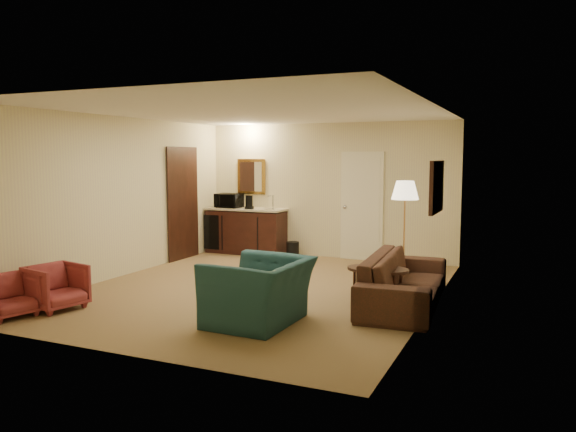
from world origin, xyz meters
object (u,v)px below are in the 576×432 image
Objects in this scene: rose_chair_near at (56,285)px; coffee_maker at (249,202)px; wetbar_cabinet at (246,231)px; teal_armchair at (259,281)px; rose_chair_far at (10,294)px; waste_bin at (293,250)px; sofa at (405,272)px; coffee_table at (378,285)px; floor_lamp at (404,231)px; microwave at (229,199)px.

coffee_maker is (0.39, 4.60, 0.73)m from rose_chair_near.
teal_armchair is at bearing -60.30° from wetbar_cabinet.
wetbar_cabinet is 5.24m from rose_chair_far.
rose_chair_near reaches higher than waste_bin.
rose_chair_near is 2.07× the size of waste_bin.
teal_armchair is (2.41, -4.23, 0.05)m from wetbar_cabinet.
sofa is at bearing -43.58° from rose_chair_far.
rose_chair_far is 0.70× the size of coffee_table.
teal_armchair is 0.73× the size of floor_lamp.
rose_chair_far is at bearing -148.19° from coffee_table.
sofa is at bearing 4.93° from coffee_table.
sofa is 3.95× the size of rose_chair_far.
microwave is (0.12, 5.18, 0.81)m from rose_chair_far.
wetbar_cabinet is 1.98× the size of coffee_table.
rose_chair_far is at bearing -69.36° from teal_armchair.
sofa is (3.80, -2.73, -0.01)m from wetbar_cabinet.
wetbar_cabinet reaches higher than rose_chair_near.
floor_lamp is 3.06× the size of microwave.
microwave is at bearing 15.09° from rose_chair_far.
teal_armchair is at bearing -52.86° from microwave.
wetbar_cabinet is at bearing 176.22° from waste_bin.
rose_chair_far is 4.65m from coffee_table.
teal_armchair is 3.80× the size of waste_bin.
wetbar_cabinet is 4.42m from coffee_table.
wetbar_cabinet reaches higher than coffee_table.
floor_lamp is at bearing -2.21° from coffee_maker.
waste_bin is (-1.35, 4.16, -0.36)m from teal_armchair.
rose_chair_near is at bearing -105.73° from waste_bin.
rose_chair_near reaches higher than coffee_table.
microwave is (-3.83, 2.73, 0.86)m from coffee_table.
coffee_maker reaches higher than sofa.
microwave is 1.94× the size of coffee_maker.
microwave is (-0.13, 4.69, 0.78)m from rose_chair_near.
microwave reaches higher than rose_chair_far.
microwave is at bearing 13.77° from rose_chair_near.
wetbar_cabinet is 4.87m from teal_armchair.
floor_lamp reaches higher than coffee_maker.
coffee_maker is (0.64, 5.09, 0.76)m from rose_chair_far.
rose_chair_near is at bearing -10.47° from rose_chair_far.
rose_chair_near is 1.23× the size of microwave.
coffee_table is (1.04, 1.47, -0.27)m from teal_armchair.
waste_bin is at bearing 20.61° from coffee_maker.
waste_bin is at bearing 1.97° from microwave.
rose_chair_far is 2.15× the size of coffee_maker.
teal_armchair is at bearing -110.28° from floor_lamp.
rose_chair_near is at bearing -137.71° from floor_lamp.
waste_bin is (-2.74, 2.66, -0.29)m from sofa.
rose_chair_near is at bearing -152.11° from coffee_table.
coffee_maker is at bearing -149.05° from teal_armchair.
coffee_table is (3.95, 2.45, -0.05)m from rose_chair_far.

